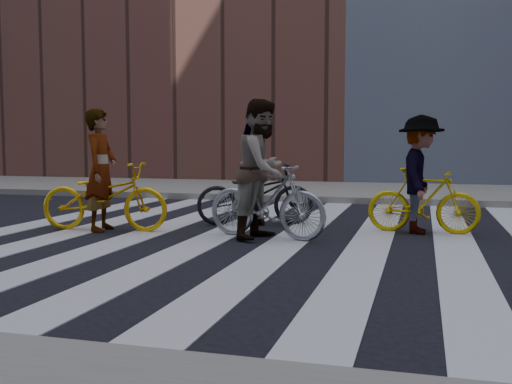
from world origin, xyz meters
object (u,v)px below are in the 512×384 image
at_px(bike_yellow_left, 104,197).
at_px(rider_mid, 263,169).
at_px(rider_right, 420,174).
at_px(bike_yellow_right, 423,201).
at_px(rider_rear, 252,174).
at_px(rider_left, 101,170).
at_px(bike_silver_mid, 266,200).
at_px(bike_dark_rear, 255,194).

height_order(bike_yellow_left, rider_mid, rider_mid).
bearing_deg(rider_right, rider_mid, 120.18).
xyz_separation_m(bike_yellow_right, rider_rear, (-2.72, 0.22, 0.36)).
xyz_separation_m(bike_yellow_left, rider_left, (-0.05, 0.00, 0.40)).
height_order(rider_mid, rider_right, rider_mid).
bearing_deg(bike_yellow_left, bike_silver_mid, -97.44).
bearing_deg(bike_dark_rear, rider_right, -114.53).
relative_size(bike_yellow_right, rider_mid, 0.83).
xyz_separation_m(bike_silver_mid, rider_mid, (-0.05, 0.00, 0.44)).
bearing_deg(bike_yellow_right, rider_mid, 119.65).
bearing_deg(bike_dark_rear, bike_silver_mid, -177.86).
distance_m(bike_silver_mid, bike_yellow_right, 2.41).
bearing_deg(rider_right, bike_dark_rear, 88.13).
relative_size(rider_left, rider_right, 1.06).
relative_size(bike_dark_rear, rider_mid, 0.98).
height_order(bike_silver_mid, rider_left, rider_left).
xyz_separation_m(bike_silver_mid, rider_right, (2.09, 1.11, 0.34)).
height_order(bike_silver_mid, rider_mid, rider_mid).
distance_m(rider_right, rider_rear, 2.68).
relative_size(rider_mid, rider_right, 1.11).
bearing_deg(bike_yellow_left, bike_dark_rear, -64.57).
height_order(bike_dark_rear, rider_rear, rider_rear).
bearing_deg(rider_right, rider_left, 105.37).
distance_m(bike_yellow_right, rider_mid, 2.50).
relative_size(bike_silver_mid, rider_left, 0.98).
distance_m(bike_yellow_left, bike_yellow_right, 4.85).
bearing_deg(rider_right, bike_yellow_left, 105.50).
distance_m(bike_silver_mid, rider_mid, 0.44).
bearing_deg(bike_dark_rear, bike_yellow_right, -114.44).
bearing_deg(bike_yellow_left, rider_left, 83.84).
bearing_deg(rider_left, bike_silver_mid, -97.42).
xyz_separation_m(rider_left, rider_rear, (2.06, 1.27, -0.09)).
bearing_deg(rider_left, bike_yellow_left, -96.16).
bearing_deg(bike_silver_mid, bike_dark_rear, 34.68).
bearing_deg(bike_silver_mid, rider_mid, 102.77).
bearing_deg(rider_left, bike_yellow_right, -83.81).
distance_m(bike_yellow_left, bike_silver_mid, 2.59).
xyz_separation_m(bike_silver_mid, bike_yellow_right, (2.14, 1.11, -0.06)).
bearing_deg(bike_silver_mid, bike_yellow_left, 101.49).
distance_m(bike_silver_mid, rider_rear, 1.48).
xyz_separation_m(bike_silver_mid, bike_dark_rear, (-0.53, 1.32, -0.04)).
relative_size(rider_left, rider_mid, 0.95).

